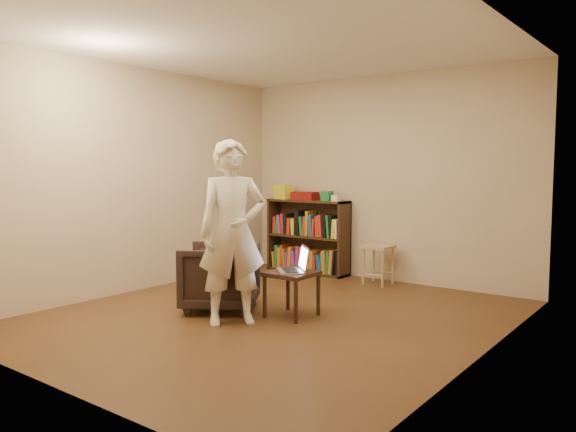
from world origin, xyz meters
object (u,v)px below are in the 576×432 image
Objects in this scene: stool at (378,253)px; armchair at (220,276)px; side_table at (292,279)px; person at (232,232)px; laptop at (296,266)px; bookshelf at (308,241)px.

armchair is (-0.70, -2.07, -0.05)m from stool.
person is (-0.29, -0.52, 0.48)m from side_table.
laptop is (0.78, 0.24, 0.16)m from armchair.
stool is 1.84m from laptop.
person is at bearing -70.19° from bookshelf.
bookshelf is 0.71× the size of person.
stool is at bearing 136.09° from laptop.
stool is at bearing 32.00° from person.
stool is 2.19m from armchair.
bookshelf is 2.25m from armchair.
bookshelf is at bearing 158.17° from armchair.
bookshelf is at bearing 173.50° from stool.
person is at bearing -118.87° from side_table.
person is (-0.24, -2.37, 0.46)m from stool.
armchair is (0.44, -2.20, -0.10)m from bookshelf.
laptop is at bearing 25.80° from side_table.
person reaches higher than bookshelf.
person is at bearing 23.53° from armchair.
person reaches higher than armchair.
stool is at bearing 128.10° from armchair.
armchair is at bearing -119.53° from laptop.
stool is 0.65× the size of armchair.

